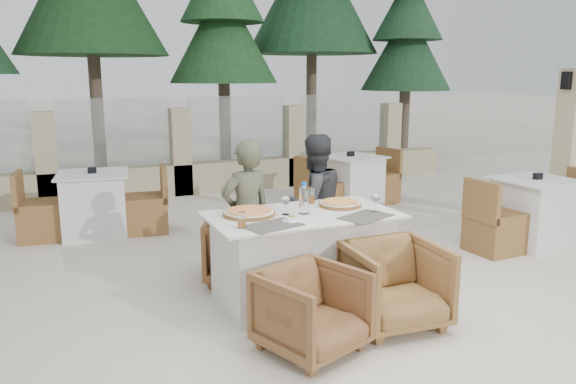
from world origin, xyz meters
name	(u,v)px	position (x,y,z in m)	size (l,w,h in m)	color
ground	(309,300)	(0.00, 0.00, 0.00)	(80.00, 80.00, 0.00)	beige
sand_patch	(114,137)	(0.00, 14.00, 0.01)	(30.00, 16.00, 0.01)	beige
perimeter_wall_far	(180,146)	(0.00, 4.80, 0.80)	(10.00, 0.34, 1.60)	tan
lantern_pillar	(570,148)	(4.20, 1.00, 1.00)	(0.34, 0.34, 2.00)	beige
pine_mid_left	(90,2)	(-1.00, 7.50, 3.25)	(2.86, 2.86, 6.50)	#1A3F1C
pine_centre	(223,45)	(1.50, 7.20, 2.50)	(2.20, 2.20, 5.00)	#214E25
pine_mid_right	(312,7)	(3.80, 7.80, 3.40)	(2.99, 2.99, 6.80)	#1C4324
pine_far_right	(406,59)	(5.50, 6.50, 2.25)	(1.98, 1.98, 4.50)	#1E4426
dining_table	(302,257)	(-0.05, 0.05, 0.39)	(1.60, 0.90, 0.77)	silver
placemat_near_left	(272,226)	(-0.43, -0.21, 0.77)	(0.45, 0.30, 0.00)	#544E48
placemat_near_right	(366,217)	(0.39, -0.26, 0.77)	(0.45, 0.30, 0.00)	#514D45
pizza_left	(249,212)	(-0.48, 0.18, 0.80)	(0.44, 0.44, 0.06)	#E04D1E
pizza_right	(340,203)	(0.38, 0.16, 0.79)	(0.38, 0.38, 0.05)	orange
water_bottle	(304,198)	(-0.04, 0.05, 0.91)	(0.08, 0.08, 0.27)	#C1E5FD
wine_glass_centre	(286,204)	(-0.19, 0.07, 0.86)	(0.08, 0.08, 0.18)	white
wine_glass_corner	(375,202)	(0.55, -0.15, 0.86)	(0.08, 0.08, 0.18)	white
beer_glass_left	(242,220)	(-0.66, -0.16, 0.83)	(0.06, 0.06, 0.13)	orange
beer_glass_right	(311,196)	(0.18, 0.37, 0.84)	(0.07, 0.07, 0.15)	orange
olive_dish	(292,218)	(-0.23, -0.14, 0.79)	(0.11, 0.11, 0.04)	white
armchair_far_left	(241,248)	(-0.37, 0.73, 0.31)	(0.66, 0.68, 0.62)	brown
armchair_far_right	(307,241)	(0.34, 0.76, 0.28)	(0.60, 0.62, 0.56)	olive
armchair_near_left	(312,311)	(-0.38, -0.82, 0.30)	(0.64, 0.66, 0.60)	brown
armchair_near_right	(394,284)	(0.40, -0.69, 0.33)	(0.70, 0.72, 0.66)	olive
diner_left	(246,216)	(-0.39, 0.50, 0.68)	(0.50, 0.33, 1.37)	#484D38
diner_right	(314,204)	(0.37, 0.67, 0.68)	(0.67, 0.52, 1.37)	#323336
bg_table_a	(95,204)	(-1.51, 2.85, 0.39)	(1.64, 0.82, 0.77)	silver
bg_table_b	(350,182)	(2.03, 2.85, 0.39)	(1.64, 0.82, 0.77)	silver
bg_table_c	(534,212)	(3.05, 0.43, 0.39)	(1.64, 0.82, 0.77)	silver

